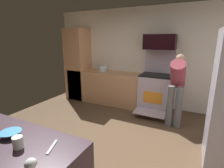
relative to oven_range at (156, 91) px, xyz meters
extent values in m
cube|color=brown|center=(-0.50, -1.97, -0.52)|extent=(5.20, 4.80, 0.02)
cube|color=silver|center=(-0.50, 0.37, 0.79)|extent=(5.20, 0.12, 2.60)
cube|color=tan|center=(-1.40, 0.01, -0.06)|extent=(2.40, 0.60, 0.90)
cube|color=tan|center=(-2.40, 0.01, 0.54)|extent=(0.60, 0.60, 2.10)
cube|color=#C0B1C1|center=(0.00, -0.01, -0.05)|extent=(0.76, 0.64, 0.92)
cube|color=black|center=(0.00, -0.01, 0.42)|extent=(0.76, 0.64, 0.03)
cube|color=#C0B1C1|center=(0.00, 0.28, 0.74)|extent=(0.76, 0.06, 0.60)
cube|color=orange|center=(0.00, -0.33, -0.06)|extent=(0.44, 0.01, 0.28)
cube|color=#C0B1C1|center=(0.00, -0.51, -0.37)|extent=(0.72, 0.38, 0.03)
cube|color=black|center=(0.00, 0.09, 1.22)|extent=(0.74, 0.38, 0.36)
cylinder|color=#606060|center=(0.45, -0.68, -0.08)|extent=(0.14, 0.14, 0.87)
cylinder|color=#606060|center=(0.62, -0.68, -0.08)|extent=(0.14, 0.14, 0.87)
cylinder|color=#9E3D49|center=(0.53, -0.51, 0.59)|extent=(0.30, 0.58, 0.63)
sphere|color=tan|center=(0.53, -0.29, 0.88)|extent=(0.20, 0.20, 0.20)
cone|color=teal|center=(-0.64, -3.34, 0.41)|extent=(0.20, 0.20, 0.05)
ellipsoid|color=silver|center=(0.00, -3.62, 0.53)|extent=(0.08, 0.08, 0.07)
cylinder|color=silver|center=(-0.41, -3.43, 0.44)|extent=(0.09, 0.09, 0.11)
cube|color=#B7BABF|center=(-0.17, -3.29, 0.39)|extent=(0.10, 0.20, 0.01)
cylinder|color=silver|center=(-1.54, 0.01, 0.48)|extent=(0.28, 0.28, 0.18)
camera|label=1|loc=(0.86, -4.22, 1.28)|focal=27.63mm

